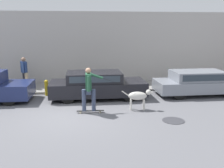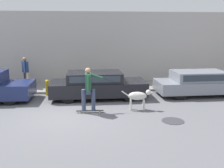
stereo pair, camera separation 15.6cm
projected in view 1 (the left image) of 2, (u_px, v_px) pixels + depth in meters
The scene contains 10 objects.
ground_plane at pixel (70, 116), 9.86m from camera, with size 36.00×36.00×0.00m, color slate.
back_wall at pixel (73, 48), 15.29m from camera, with size 32.00×0.30×4.19m.
sidewalk_curb at pixel (73, 87), 14.41m from camera, with size 30.00×2.34×0.11m.
parked_car_1 at pixel (97, 85), 12.31m from camera, with size 4.45×1.85×1.24m.
parked_car_2 at pixel (200, 83), 12.92m from camera, with size 4.49×1.78×1.20m.
dog at pixel (139, 96), 10.51m from camera, with size 1.23×0.41×0.84m.
skateboarder at pixel (89, 88), 10.03m from camera, with size 2.88×0.64×1.78m.
pedestrian_with_bag at pixel (24, 71), 13.95m from camera, with size 0.45×0.60×1.64m.
manhole_cover at pixel (173, 121), 9.34m from camera, with size 0.80×0.80×0.01m.
fire_hydrant at pixel (46, 87), 12.81m from camera, with size 0.18×0.18×0.78m.
Camera 1 is at (0.42, -9.52, 3.22)m, focal length 42.00 mm.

